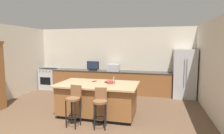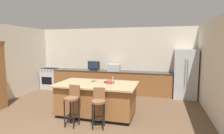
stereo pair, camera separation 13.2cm
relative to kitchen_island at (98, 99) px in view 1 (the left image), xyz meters
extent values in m
cube|color=beige|center=(-0.27, 2.92, 0.88)|extent=(7.08, 0.12, 2.67)
cube|color=beige|center=(-3.61, 0.54, 0.88)|extent=(0.12, 5.17, 2.67)
cube|color=beige|center=(3.07, 0.54, 0.88)|extent=(0.12, 5.17, 2.67)
cube|color=brown|center=(-0.31, 2.54, -0.03)|extent=(4.90, 0.60, 0.87)
cube|color=#332D28|center=(-0.31, 2.54, 0.43)|extent=(4.92, 0.62, 0.04)
cube|color=black|center=(0.00, 0.00, -0.42)|extent=(1.97, 1.04, 0.09)
cube|color=brown|center=(0.00, 0.00, 0.01)|extent=(2.05, 1.12, 0.77)
cube|color=tan|center=(0.00, 0.00, 0.42)|extent=(2.21, 1.28, 0.04)
cube|color=#B7BABF|center=(2.56, 2.49, 0.44)|extent=(0.80, 0.72, 1.81)
cylinder|color=gray|center=(2.52, 2.10, 0.53)|extent=(0.02, 0.02, 0.99)
cylinder|color=gray|center=(2.60, 2.10, 0.53)|extent=(0.02, 0.02, 0.99)
cube|color=#B7BABF|center=(-3.14, 2.54, -0.01)|extent=(0.72, 0.60, 0.90)
cube|color=black|center=(-3.14, 2.24, -0.05)|extent=(0.50, 0.01, 0.33)
cube|color=black|center=(-3.14, 2.54, 0.45)|extent=(0.65, 0.50, 0.02)
cylinder|color=black|center=(-3.38, 2.23, 0.38)|extent=(0.04, 0.03, 0.04)
cylinder|color=black|center=(-3.22, 2.23, 0.38)|extent=(0.04, 0.03, 0.04)
cylinder|color=black|center=(-3.06, 2.23, 0.38)|extent=(0.04, 0.03, 0.04)
cylinder|color=black|center=(-2.90, 2.23, 0.38)|extent=(0.04, 0.03, 0.04)
cube|color=#B7BABF|center=(-0.16, 2.54, 0.59)|extent=(0.48, 0.36, 0.28)
cube|color=black|center=(-1.03, 2.49, 0.47)|extent=(0.31, 0.16, 0.05)
cube|color=black|center=(-1.03, 2.49, 0.66)|extent=(0.51, 0.05, 0.33)
cube|color=#1E2D47|center=(-1.03, 2.47, 0.66)|extent=(0.45, 0.01, 0.28)
cylinder|color=#B2B2B7|center=(-0.24, 2.64, 0.56)|extent=(0.02, 0.02, 0.24)
cylinder|color=#B2B2B7|center=(0.46, 0.00, 0.55)|extent=(0.02, 0.02, 0.22)
cylinder|color=brown|center=(-0.33, -0.87, 0.23)|extent=(0.34, 0.34, 0.05)
cube|color=brown|center=(-0.31, -0.72, 0.39)|extent=(0.29, 0.07, 0.28)
cylinder|color=black|center=(-0.46, -0.98, -0.13)|extent=(0.03, 0.03, 0.66)
cylinder|color=black|center=(-0.22, -1.01, -0.13)|extent=(0.03, 0.03, 0.66)
cylinder|color=black|center=(-0.44, -0.74, -0.13)|extent=(0.03, 0.03, 0.66)
cylinder|color=black|center=(-0.19, -0.76, -0.13)|extent=(0.03, 0.03, 0.66)
torus|color=black|center=(-0.33, -0.87, -0.21)|extent=(0.28, 0.28, 0.02)
cylinder|color=brown|center=(0.32, -0.80, 0.18)|extent=(0.34, 0.34, 0.05)
cube|color=brown|center=(0.30, -0.65, 0.35)|extent=(0.29, 0.09, 0.28)
cylinder|color=black|center=(0.23, -0.94, -0.15)|extent=(0.03, 0.03, 0.62)
cylinder|color=black|center=(0.47, -0.89, -0.15)|extent=(0.03, 0.03, 0.62)
cylinder|color=black|center=(0.18, -0.70, -0.15)|extent=(0.03, 0.03, 0.62)
cylinder|color=black|center=(0.42, -0.65, -0.15)|extent=(0.03, 0.03, 0.62)
torus|color=black|center=(0.32, -0.80, -0.23)|extent=(0.28, 0.28, 0.02)
cylinder|color=#993833|center=(0.35, 0.10, 0.48)|extent=(0.24, 0.24, 0.07)
cube|color=black|center=(-0.19, 0.26, 0.45)|extent=(0.12, 0.17, 0.01)
cube|color=black|center=(0.17, 0.23, 0.45)|extent=(0.05, 0.17, 0.02)
camera|label=1|loc=(1.62, -4.86, 1.49)|focal=30.11mm
camera|label=2|loc=(1.75, -4.82, 1.49)|focal=30.11mm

